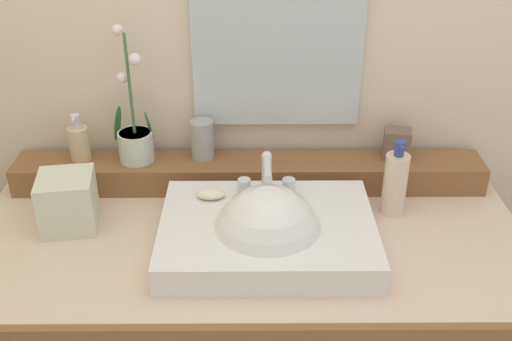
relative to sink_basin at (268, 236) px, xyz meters
name	(u,v)px	position (x,y,z in m)	size (l,w,h in m)	color
back_ledge	(249,173)	(-0.04, 0.29, 0.00)	(1.27, 0.13, 0.08)	brown
sink_basin	(268,236)	(0.00, 0.00, 0.00)	(0.50, 0.37, 0.28)	white
soap_bar	(211,194)	(-0.14, 0.11, 0.05)	(0.07, 0.04, 0.02)	beige
potted_plant	(135,136)	(-0.35, 0.30, 0.11)	(0.12, 0.09, 0.36)	silver
soap_dispenser	(79,142)	(-0.50, 0.31, 0.09)	(0.05, 0.06, 0.13)	beige
tumbler_cup	(202,139)	(-0.17, 0.31, 0.10)	(0.06, 0.06, 0.11)	#989A99
trinket_box	(397,144)	(0.35, 0.31, 0.08)	(0.07, 0.06, 0.08)	brown
lotion_bottle	(395,183)	(0.32, 0.16, 0.05)	(0.06, 0.06, 0.20)	beige
tissue_box	(68,202)	(-0.48, 0.10, 0.03)	(0.13, 0.13, 0.14)	beige
mirror	(278,7)	(0.03, 0.36, 0.44)	(0.44, 0.02, 0.63)	silver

